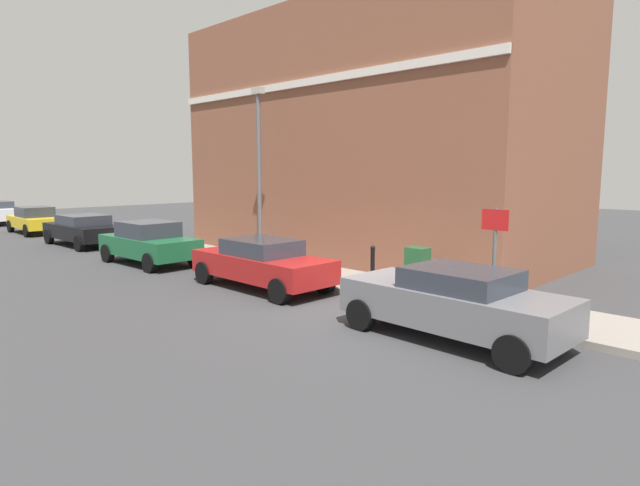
% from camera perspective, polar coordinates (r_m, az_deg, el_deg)
% --- Properties ---
extents(ground, '(80.00, 80.00, 0.00)m').
position_cam_1_polar(ground, '(12.47, 3.80, -7.20)').
color(ground, '#38383A').
extents(sidewalk, '(2.31, 30.00, 0.15)m').
position_cam_1_polar(sidewalk, '(18.08, -6.39, -2.29)').
color(sidewalk, gray).
rests_on(sidewalk, ground).
extents(corner_building, '(7.19, 13.94, 8.80)m').
position_cam_1_polar(corner_building, '(20.45, 5.79, 11.06)').
color(corner_building, brown).
rests_on(corner_building, ground).
extents(car_grey, '(1.95, 4.38, 1.40)m').
position_cam_1_polar(car_grey, '(10.48, 14.26, -6.14)').
color(car_grey, slate).
rests_on(car_grey, ground).
extents(car_red, '(1.82, 4.41, 1.37)m').
position_cam_1_polar(car_red, '(14.61, -6.29, -2.12)').
color(car_red, maroon).
rests_on(car_red, ground).
extents(car_green, '(1.97, 4.07, 1.48)m').
position_cam_1_polar(car_green, '(19.27, -17.91, 0.07)').
color(car_green, '#195933').
rests_on(car_green, ground).
extents(car_black, '(2.04, 4.38, 1.33)m').
position_cam_1_polar(car_black, '(25.10, -24.10, 1.37)').
color(car_black, black).
rests_on(car_black, ground).
extents(car_yellow, '(1.87, 4.04, 1.39)m').
position_cam_1_polar(car_yellow, '(31.10, -28.35, 2.22)').
color(car_yellow, gold).
rests_on(car_yellow, ground).
extents(utility_cabinet, '(0.46, 0.61, 1.15)m').
position_cam_1_polar(utility_cabinet, '(13.67, 10.42, -3.05)').
color(utility_cabinet, '#1E4C28').
rests_on(utility_cabinet, sidewalk).
extents(bollard_near_cabinet, '(0.14, 0.14, 1.04)m').
position_cam_1_polar(bollard_near_cabinet, '(14.65, 5.68, -2.15)').
color(bollard_near_cabinet, black).
rests_on(bollard_near_cabinet, sidewalk).
extents(street_sign, '(0.08, 0.60, 2.30)m').
position_cam_1_polar(street_sign, '(11.77, 18.27, -0.22)').
color(street_sign, '#59595B').
rests_on(street_sign, sidewalk).
extents(lamppost, '(0.20, 0.44, 5.72)m').
position_cam_1_polar(lamppost, '(17.64, -6.57, 8.00)').
color(lamppost, '#59595B').
rests_on(lamppost, sidewalk).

